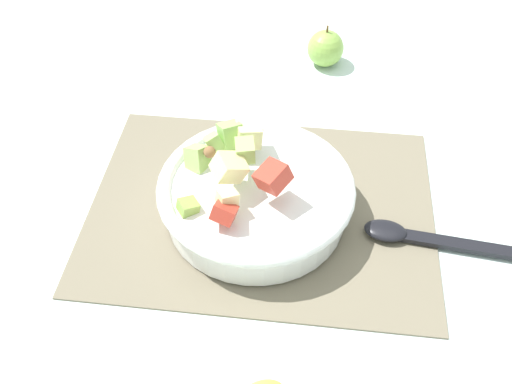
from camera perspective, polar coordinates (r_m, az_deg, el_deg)
ground_plane at (r=0.80m, az=0.54°, el=-1.59°), size 2.40×2.40×0.00m
placemat at (r=0.80m, az=0.54°, el=-1.44°), size 0.47×0.35×0.01m
salad_bowl at (r=0.77m, az=-0.10°, el=-0.24°), size 0.26×0.26×0.11m
serving_spoon at (r=0.79m, az=16.05°, el=-4.32°), size 0.23×0.05×0.01m
whole_apple at (r=1.06m, az=6.85°, el=13.86°), size 0.06×0.06×0.08m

